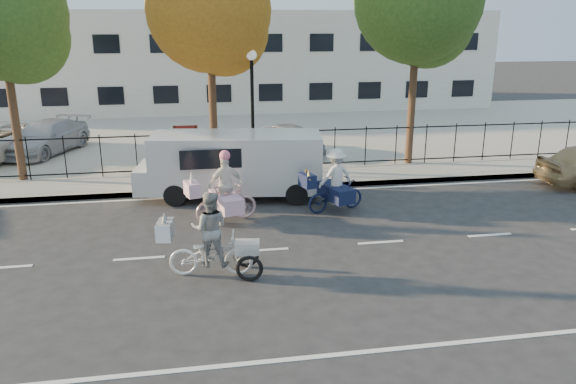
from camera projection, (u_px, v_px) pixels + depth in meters
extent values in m
plane|color=#333334|center=(264.00, 250.00, 13.82)|extent=(120.00, 120.00, 0.00)
cube|color=#A8A399|center=(245.00, 189.00, 18.56)|extent=(60.00, 0.10, 0.15)
cube|color=#A8A399|center=(242.00, 181.00, 19.55)|extent=(60.00, 2.20, 0.15)
cube|color=#A8A399|center=(225.00, 133.00, 27.94)|extent=(60.00, 15.60, 0.15)
cube|color=silver|center=(214.00, 59.00, 36.50)|extent=(34.00, 10.00, 6.00)
cylinder|color=black|center=(253.00, 118.00, 19.68)|extent=(0.12, 0.12, 4.00)
sphere|color=white|center=(251.00, 55.00, 19.05)|extent=(0.36, 0.36, 0.36)
cylinder|color=black|center=(176.00, 151.00, 19.57)|extent=(0.06, 0.06, 1.80)
cylinder|color=black|center=(197.00, 151.00, 19.68)|extent=(0.06, 0.06, 1.80)
cube|color=#59140F|center=(186.00, 134.00, 19.45)|extent=(0.85, 0.04, 0.60)
imported|color=white|center=(211.00, 254.00, 12.37)|extent=(1.91, 0.89, 0.97)
imported|color=white|center=(210.00, 229.00, 12.19)|extent=(0.90, 0.75, 1.69)
cube|color=white|center=(165.00, 230.00, 12.17)|extent=(0.40, 0.63, 0.39)
cone|color=white|center=(165.00, 217.00, 12.21)|extent=(0.15, 0.15, 0.19)
cone|color=white|center=(164.00, 221.00, 11.97)|extent=(0.15, 0.15, 0.19)
torus|color=black|center=(249.00, 269.00, 12.09)|extent=(0.61, 0.17, 0.60)
torus|color=black|center=(246.00, 255.00, 12.80)|extent=(0.61, 0.17, 0.60)
cube|color=white|center=(247.00, 247.00, 12.35)|extent=(0.58, 0.45, 0.27)
imported|color=#D4A2A4|center=(226.00, 203.00, 15.68)|extent=(1.85, 0.95, 1.07)
imported|color=silver|center=(226.00, 185.00, 15.52)|extent=(1.06, 0.66, 1.68)
cube|color=#D6A2BB|center=(192.00, 189.00, 15.13)|extent=(0.46, 0.65, 0.38)
cone|color=white|center=(191.00, 177.00, 15.03)|extent=(0.13, 0.13, 0.34)
cube|color=#D6A2BB|center=(226.00, 201.00, 15.66)|extent=(0.93, 1.49, 0.43)
sphere|color=pink|center=(225.00, 156.00, 15.28)|extent=(0.30, 0.30, 0.30)
imported|color=#101736|center=(335.00, 195.00, 16.59)|extent=(1.90, 1.09, 0.94)
imported|color=silver|center=(336.00, 176.00, 16.41)|extent=(1.19, 0.88, 1.65)
cube|color=#101838|center=(307.00, 180.00, 16.03)|extent=(0.46, 0.64, 0.38)
cone|color=gold|center=(306.00, 172.00, 16.14)|extent=(0.13, 0.25, 0.34)
cone|color=gold|center=(309.00, 175.00, 15.79)|extent=(0.13, 0.25, 0.34)
cube|color=#101838|center=(335.00, 192.00, 16.55)|extent=(0.93, 1.47, 0.42)
cube|color=silver|center=(237.00, 161.00, 17.68)|extent=(5.48, 2.67, 1.75)
cube|color=silver|center=(145.00, 180.00, 17.36)|extent=(0.75, 1.95, 0.78)
cylinder|color=black|center=(178.00, 197.00, 16.82)|extent=(0.71, 0.35, 0.68)
cylinder|color=black|center=(179.00, 182.00, 18.43)|extent=(0.71, 0.35, 0.68)
cylinder|color=black|center=(299.00, 191.00, 17.41)|extent=(0.71, 0.35, 0.68)
cylinder|color=black|center=(290.00, 177.00, 19.03)|extent=(0.71, 0.35, 0.68)
imported|color=black|center=(166.00, 164.00, 18.23)|extent=(0.60, 0.41, 1.59)
imported|color=#B0B1B9|center=(46.00, 137.00, 23.14)|extent=(3.37, 4.88, 1.31)
imported|color=#989A9F|center=(292.00, 139.00, 23.13)|extent=(2.56, 3.83, 1.21)
cylinder|color=#442D1D|center=(14.00, 113.00, 18.78)|extent=(0.28, 0.28, 4.92)
sphere|color=#385B1E|center=(0.00, 14.00, 17.85)|extent=(4.21, 4.21, 4.21)
sphere|color=#385B1E|center=(21.00, 37.00, 18.32)|extent=(3.09, 3.09, 3.09)
cylinder|color=#442D1D|center=(213.00, 104.00, 20.25)|extent=(0.28, 0.28, 5.07)
sphere|color=#9F6219|center=(209.00, 9.00, 19.30)|extent=(4.35, 4.35, 4.35)
sphere|color=#9F6219|center=(224.00, 31.00, 19.78)|extent=(3.19, 3.19, 3.19)
cylinder|color=#442D1D|center=(412.00, 97.00, 20.98)|extent=(0.28, 0.28, 5.38)
sphere|color=#385B1E|center=(428.00, 22.00, 20.46)|extent=(3.38, 3.38, 3.38)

